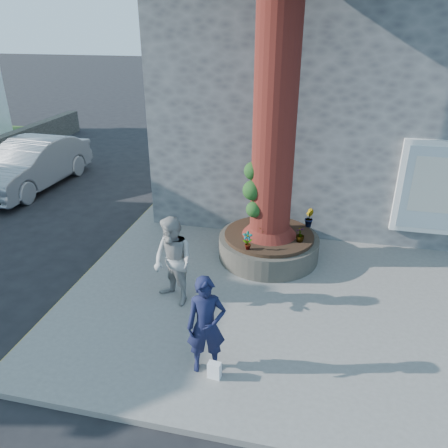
% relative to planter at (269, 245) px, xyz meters
% --- Properties ---
extents(ground, '(120.00, 120.00, 0.00)m').
position_rel_planter_xyz_m(ground, '(-0.80, -2.00, -0.41)').
color(ground, black).
rests_on(ground, ground).
extents(pavement, '(9.00, 8.00, 0.12)m').
position_rel_planter_xyz_m(pavement, '(0.70, -1.00, -0.35)').
color(pavement, slate).
rests_on(pavement, ground).
extents(yellow_line, '(0.10, 30.00, 0.01)m').
position_rel_planter_xyz_m(yellow_line, '(-3.85, -1.00, -0.41)').
color(yellow_line, yellow).
rests_on(yellow_line, ground).
extents(stone_shop, '(10.30, 8.30, 6.30)m').
position_rel_planter_xyz_m(stone_shop, '(1.70, 5.20, 2.75)').
color(stone_shop, '#4A4C4F').
rests_on(stone_shop, ground).
extents(planter, '(2.30, 2.30, 0.60)m').
position_rel_planter_xyz_m(planter, '(0.00, 0.00, 0.00)').
color(planter, black).
rests_on(planter, pavement).
extents(man, '(0.69, 0.55, 1.66)m').
position_rel_planter_xyz_m(man, '(-0.48, -3.80, 0.54)').
color(man, '#131634').
rests_on(man, pavement).
extents(woman, '(1.09, 1.03, 1.78)m').
position_rel_planter_xyz_m(woman, '(-1.56, -2.17, 0.60)').
color(woman, '#9D9A96').
rests_on(woman, pavement).
extents(shopping_bag, '(0.21, 0.14, 0.28)m').
position_rel_planter_xyz_m(shopping_bag, '(-0.31, -3.98, -0.15)').
color(shopping_bag, white).
rests_on(shopping_bag, pavement).
extents(car_silver, '(1.83, 4.87, 1.59)m').
position_rel_planter_xyz_m(car_silver, '(-8.36, 3.25, 0.38)').
color(car_silver, gray).
rests_on(car_silver, ground).
extents(plant_a, '(0.24, 0.19, 0.41)m').
position_rel_planter_xyz_m(plant_a, '(-0.36, -0.85, 0.51)').
color(plant_a, gray).
rests_on(plant_a, planter).
extents(plant_b, '(0.26, 0.27, 0.43)m').
position_rel_planter_xyz_m(plant_b, '(0.85, 0.61, 0.52)').
color(plant_b, gray).
rests_on(plant_b, planter).
extents(plant_c, '(0.26, 0.26, 0.34)m').
position_rel_planter_xyz_m(plant_c, '(0.71, -0.24, 0.48)').
color(plant_c, gray).
rests_on(plant_c, planter).
extents(plant_d, '(0.37, 0.39, 0.34)m').
position_rel_planter_xyz_m(plant_d, '(-0.10, -0.30, 0.48)').
color(plant_d, gray).
rests_on(plant_d, planter).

